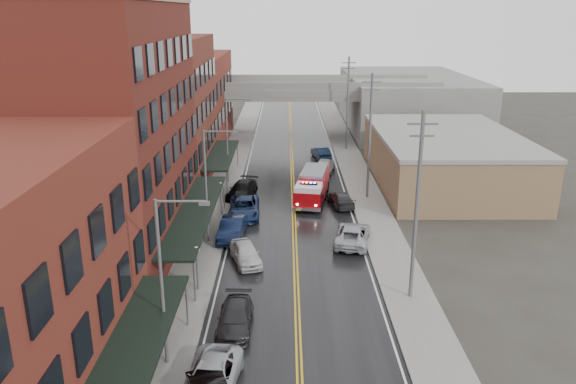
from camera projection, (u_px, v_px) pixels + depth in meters
name	position (u px, v px, depth m)	size (l,w,h in m)	color
road	(294.00, 216.00, 49.90)	(11.00, 160.00, 0.02)	black
sidewalk_left	(212.00, 215.00, 49.86)	(3.00, 160.00, 0.15)	slate
sidewalk_right	(376.00, 215.00, 49.90)	(3.00, 160.00, 0.15)	slate
curb_left	(230.00, 215.00, 49.87)	(0.30, 160.00, 0.15)	gray
curb_right	(357.00, 215.00, 49.90)	(0.30, 160.00, 0.15)	gray
brick_building_b	(111.00, 133.00, 40.44)	(9.00, 20.00, 18.00)	#571817
brick_building_c	(163.00, 112.00, 57.56)	(9.00, 15.00, 15.00)	#5B201B
brick_building_far	(192.00, 101.00, 74.67)	(9.00, 20.00, 12.00)	maroon
tan_building	(445.00, 160.00, 58.69)	(14.00, 22.00, 5.00)	#866448
right_far_block	(407.00, 102.00, 86.78)	(18.00, 30.00, 8.00)	slate
awning_0	(128.00, 361.00, 24.23)	(2.60, 16.00, 3.09)	black
awning_1	(196.00, 211.00, 42.31)	(2.60, 18.00, 3.09)	black
awning_2	(222.00, 155.00, 58.96)	(2.60, 13.00, 3.09)	black
globe_lamp_1	(197.00, 258.00, 35.86)	(0.44, 0.44, 3.12)	#59595B
globe_lamp_2	(221.00, 191.00, 49.18)	(0.44, 0.44, 3.12)	#59595B
street_lamp_0	(166.00, 273.00, 27.36)	(2.64, 0.22, 9.00)	#59595B
street_lamp_1	(209.00, 180.00, 42.58)	(2.64, 0.22, 9.00)	#59595B
street_lamp_2	(229.00, 135.00, 57.81)	(2.64, 0.22, 9.00)	#59595B
utility_pole_0	(417.00, 204.00, 33.71)	(1.80, 0.24, 12.00)	#59595B
utility_pole_1	(370.00, 135.00, 52.74)	(1.80, 0.24, 12.00)	#59595B
utility_pole_2	(348.00, 102.00, 71.77)	(1.80, 0.24, 12.00)	#59595B
overpass	(291.00, 96.00, 78.52)	(40.00, 10.00, 7.50)	slate
fire_truck	(312.00, 186.00, 53.37)	(4.17, 8.08, 2.83)	#94060C
parked_car_left_2	(211.00, 379.00, 26.64)	(2.43, 5.27, 1.47)	#ADB0B6
parked_car_left_3	(235.00, 318.00, 32.03)	(1.92, 4.71, 1.37)	#232325
parked_car_left_4	(246.00, 253.00, 40.42)	(1.77, 4.41, 1.50)	silver
parked_car_left_5	(232.00, 229.00, 44.77)	(1.75, 5.03, 1.66)	black
parked_car_left_6	(244.00, 208.00, 49.61)	(2.66, 5.76, 1.60)	#132248
parked_car_left_7	(242.00, 190.00, 54.75)	(2.12, 5.22, 1.51)	black
parked_car_right_0	(352.00, 234.00, 43.78)	(2.52, 5.46, 1.52)	#ABAEB4
parked_car_right_1	(341.00, 199.00, 52.30)	(1.85, 4.56, 1.32)	#2A2A2C
parked_car_right_2	(325.00, 165.00, 63.31)	(1.90, 4.73, 1.61)	#B4B4B4
parked_car_right_3	(321.00, 153.00, 69.17)	(1.55, 4.44, 1.46)	#0E1932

